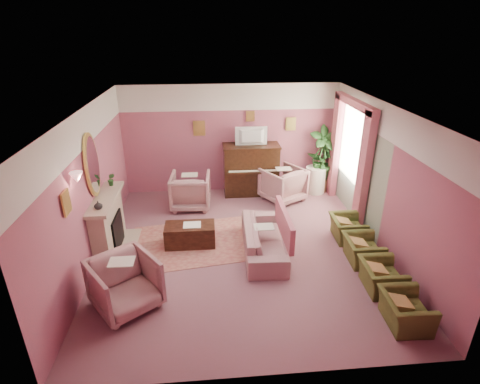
{
  "coord_description": "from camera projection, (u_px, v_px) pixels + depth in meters",
  "views": [
    {
      "loc": [
        -0.59,
        -6.37,
        4.13
      ],
      "look_at": [
        0.01,
        0.4,
        1.07
      ],
      "focal_mm": 28.0,
      "sensor_mm": 36.0,
      "label": 1
    }
  ],
  "objects": [
    {
      "name": "floor",
      "position": [
        241.0,
        248.0,
        7.53
      ],
      "size": [
        5.5,
        6.0,
        0.01
      ],
      "primitive_type": "cube",
      "color": "#84535F",
      "rests_on": "ground"
    },
    {
      "name": "ceiling",
      "position": [
        241.0,
        109.0,
        6.38
      ],
      "size": [
        5.5,
        6.0,
        0.01
      ],
      "primitive_type": "cube",
      "color": "white",
      "rests_on": "wall_back"
    },
    {
      "name": "wall_back",
      "position": [
        231.0,
        139.0,
        9.68
      ],
      "size": [
        5.5,
        0.02,
        2.8
      ],
      "primitive_type": "cube",
      "color": "#824C65",
      "rests_on": "floor"
    },
    {
      "name": "wall_front",
      "position": [
        266.0,
        288.0,
        4.23
      ],
      "size": [
        5.5,
        0.02,
        2.8
      ],
      "primitive_type": "cube",
      "color": "#824C65",
      "rests_on": "floor"
    },
    {
      "name": "wall_left",
      "position": [
        90.0,
        190.0,
        6.73
      ],
      "size": [
        0.02,
        6.0,
        2.8
      ],
      "primitive_type": "cube",
      "color": "#824C65",
      "rests_on": "floor"
    },
    {
      "name": "wall_right",
      "position": [
        384.0,
        179.0,
        7.18
      ],
      "size": [
        0.02,
        6.0,
        2.8
      ],
      "primitive_type": "cube",
      "color": "#824C65",
      "rests_on": "floor"
    },
    {
      "name": "picture_rail_band",
      "position": [
        230.0,
        97.0,
        9.23
      ],
      "size": [
        5.5,
        0.01,
        0.65
      ],
      "primitive_type": "cube",
      "color": "silver",
      "rests_on": "wall_back"
    },
    {
      "name": "stripe_panel",
      "position": [
        356.0,
        171.0,
        8.49
      ],
      "size": [
        0.01,
        3.0,
        2.15
      ],
      "primitive_type": "cube",
      "color": "gray",
      "rests_on": "wall_right"
    },
    {
      "name": "fireplace_surround",
      "position": [
        108.0,
        225.0,
        7.28
      ],
      "size": [
        0.3,
        1.4,
        1.1
      ],
      "primitive_type": "cube",
      "color": "tan",
      "rests_on": "floor"
    },
    {
      "name": "fireplace_inset",
      "position": [
        114.0,
        232.0,
        7.35
      ],
      "size": [
        0.18,
        0.72,
        0.68
      ],
      "primitive_type": "cube",
      "color": "black",
      "rests_on": "floor"
    },
    {
      "name": "fire_ember",
      "position": [
        118.0,
        239.0,
        7.42
      ],
      "size": [
        0.06,
        0.54,
        0.1
      ],
      "primitive_type": "cube",
      "color": "#FF5F26",
      "rests_on": "floor"
    },
    {
      "name": "mantel_shelf",
      "position": [
        105.0,
        199.0,
        7.05
      ],
      "size": [
        0.4,
        1.55,
        0.07
      ],
      "primitive_type": "cube",
      "color": "tan",
      "rests_on": "fireplace_surround"
    },
    {
      "name": "hearth",
      "position": [
        122.0,
        248.0,
        7.51
      ],
      "size": [
        0.55,
        1.5,
        0.02
      ],
      "primitive_type": "cube",
      "color": "tan",
      "rests_on": "floor"
    },
    {
      "name": "mirror_frame",
      "position": [
        92.0,
        165.0,
        6.76
      ],
      "size": [
        0.04,
        0.72,
        1.2
      ],
      "primitive_type": "ellipsoid",
      "color": "#DCC55A",
      "rests_on": "wall_left"
    },
    {
      "name": "mirror_glass",
      "position": [
        93.0,
        165.0,
        6.76
      ],
      "size": [
        0.01,
        0.6,
        1.06
      ],
      "primitive_type": "ellipsoid",
      "color": "white",
      "rests_on": "wall_left"
    },
    {
      "name": "sconce_shade",
      "position": [
        77.0,
        177.0,
        5.73
      ],
      "size": [
        0.2,
        0.2,
        0.16
      ],
      "primitive_type": "cone",
      "color": "#FFA59F",
      "rests_on": "wall_left"
    },
    {
      "name": "piano",
      "position": [
        251.0,
        170.0,
        9.74
      ],
      "size": [
        1.4,
        0.6,
        1.3
      ],
      "primitive_type": "cube",
      "color": "black",
      "rests_on": "floor"
    },
    {
      "name": "piano_keyshelf",
      "position": [
        253.0,
        172.0,
        9.39
      ],
      "size": [
        1.3,
        0.12,
        0.06
      ],
      "primitive_type": "cube",
      "color": "black",
      "rests_on": "piano"
    },
    {
      "name": "piano_keys",
      "position": [
        253.0,
        171.0,
        9.38
      ],
      "size": [
        1.2,
        0.08,
        0.02
      ],
      "primitive_type": "cube",
      "color": "white",
      "rests_on": "piano"
    },
    {
      "name": "piano_top",
      "position": [
        251.0,
        146.0,
        9.47
      ],
      "size": [
        1.45,
        0.65,
        0.04
      ],
      "primitive_type": "cube",
      "color": "black",
      "rests_on": "piano"
    },
    {
      "name": "television",
      "position": [
        252.0,
        135.0,
        9.3
      ],
      "size": [
        0.8,
        0.12,
        0.48
      ],
      "primitive_type": "imported",
      "color": "black",
      "rests_on": "piano"
    },
    {
      "name": "print_back_left",
      "position": [
        199.0,
        128.0,
        9.45
      ],
      "size": [
        0.3,
        0.03,
        0.38
      ],
      "primitive_type": "cube",
      "color": "#DCC55A",
      "rests_on": "wall_back"
    },
    {
      "name": "print_back_right",
      "position": [
        291.0,
        124.0,
        9.62
      ],
      "size": [
        0.26,
        0.03,
        0.34
      ],
      "primitive_type": "cube",
      "color": "#DCC55A",
      "rests_on": "wall_back"
    },
    {
      "name": "print_back_mid",
      "position": [
        250.0,
        116.0,
        9.44
      ],
      "size": [
        0.22,
        0.03,
        0.26
      ],
      "primitive_type": "cube",
      "color": "#DCC55A",
      "rests_on": "wall_back"
    },
    {
      "name": "print_left_wall",
      "position": [
        66.0,
        203.0,
        5.52
      ],
      "size": [
        0.03,
        0.28,
        0.36
      ],
      "primitive_type": "cube",
      "color": "#DCC55A",
      "rests_on": "wall_left"
    },
    {
      "name": "window_blind",
      "position": [
        354.0,
        141.0,
        8.46
      ],
      "size": [
        0.03,
        1.4,
        1.8
      ],
      "primitive_type": "cube",
      "color": "beige",
      "rests_on": "wall_right"
    },
    {
      "name": "curtain_left",
      "position": [
        364.0,
        173.0,
        7.78
      ],
      "size": [
        0.16,
        0.34,
        2.6
      ],
      "primitive_type": "cube",
      "color": "#B55767",
      "rests_on": "floor"
    },
    {
      "name": "curtain_right",
      "position": [
        335.0,
        146.0,
        9.45
      ],
      "size": [
        0.16,
        0.34,
        2.6
      ],
      "primitive_type": "cube",
      "color": "#B55767",
      "rests_on": "floor"
    },
    {
      "name": "pelmet",
      "position": [
        355.0,
        103.0,
        8.1
      ],
      "size": [
        0.16,
        2.2,
        0.16
      ],
      "primitive_type": "cube",
      "color": "#B55767",
      "rests_on": "wall_right"
    },
    {
      "name": "mantel_plant",
      "position": [
        111.0,
        179.0,
        7.48
      ],
      "size": [
        0.16,
        0.16,
        0.28
      ],
      "primitive_type": "imported",
      "color": "#1D491C",
      "rests_on": "mantel_shelf"
    },
    {
      "name": "mantel_vase",
      "position": [
        98.0,
        205.0,
        6.55
      ],
      "size": [
        0.16,
        0.16,
        0.16
      ],
      "primitive_type": "imported",
      "color": "silver",
      "rests_on": "mantel_shelf"
    },
    {
      "name": "area_rug",
      "position": [
        196.0,
        242.0,
        7.73
      ],
      "size": [
        2.72,
        2.13,
        0.01
      ],
      "primitive_type": "cube",
      "rotation": [
        0.0,
        0.0,
        0.14
      ],
      "color": "#A75F56",
      "rests_on": "floor"
    },
    {
      "name": "coffee_table",
      "position": [
        190.0,
        235.0,
        7.58
      ],
      "size": [
        1.0,
        0.51,
        0.45
      ],
      "primitive_type": "cube",
      "rotation": [
        0.0,
        0.0,
        -0.01
      ],
      "color": "black",
      "rests_on": "floor"
    },
    {
      "name": "table_paper",
      "position": [
        192.0,
        225.0,
        7.49
      ],
      "size": [
        0.35,
        0.28,
        0.01
      ],
      "primitive_type": "cube",
      "color": "white",
      "rests_on": "coffee_table"
    },
    {
      "name": "sofa",
      "position": [
        264.0,
        234.0,
        7.29
      ],
      "size": [
        0.64,
        1.93,
        0.78
      ],
      "primitive_type": "imported",
      "color": "#AC7E7F",
      "rests_on": "floor"
    },
    {
      "name": "sofa_throw",
      "position": [
        284.0,
        224.0,
        7.23
      ],
      "size": [
        0.1,
        1.46,
        0.54
      ],
      "primitive_type": "cube",
      "color": "#B55767",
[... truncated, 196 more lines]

